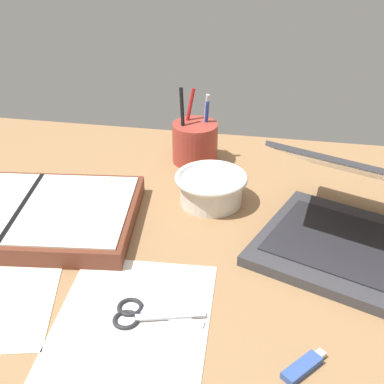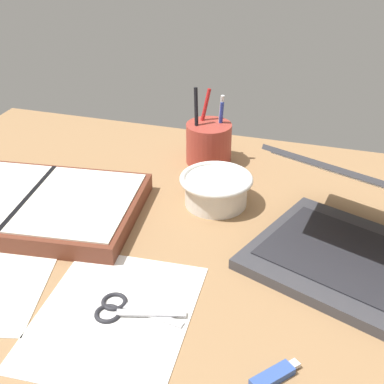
% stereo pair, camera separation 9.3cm
% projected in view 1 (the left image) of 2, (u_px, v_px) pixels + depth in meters
% --- Properties ---
extents(desk_top, '(1.40, 1.00, 0.02)m').
position_uv_depth(desk_top, '(216.00, 263.00, 0.88)').
color(desk_top, '#936D47').
rests_on(desk_top, ground).
extents(laptop, '(0.39, 0.39, 0.19)m').
position_uv_depth(laptop, '(362.00, 224.00, 0.88)').
color(laptop, '#38383D').
rests_on(laptop, desk_top).
extents(bowl, '(0.14, 0.14, 0.06)m').
position_uv_depth(bowl, '(211.00, 187.00, 1.02)').
color(bowl, silver).
rests_on(bowl, desk_top).
extents(pen_cup, '(0.10, 0.10, 0.17)m').
position_uv_depth(pen_cup, '(195.00, 142.00, 1.17)').
color(pen_cup, '#9E382D').
rests_on(pen_cup, desk_top).
extents(planner, '(0.43, 0.30, 0.04)m').
position_uv_depth(planner, '(24.00, 214.00, 0.96)').
color(planner, brown).
rests_on(planner, desk_top).
extents(scissors, '(0.13, 0.06, 0.01)m').
position_uv_depth(scissors, '(139.00, 314.00, 0.76)').
color(scissors, '#B7B7BC').
rests_on(scissors, desk_top).
extents(paper_sheet_front, '(0.23, 0.28, 0.00)m').
position_uv_depth(paper_sheet_front, '(132.00, 321.00, 0.75)').
color(paper_sheet_front, white).
rests_on(paper_sheet_front, desk_top).
extents(usb_drive, '(0.06, 0.07, 0.01)m').
position_uv_depth(usb_drive, '(303.00, 367.00, 0.68)').
color(usb_drive, '#33519E').
rests_on(usb_drive, desk_top).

